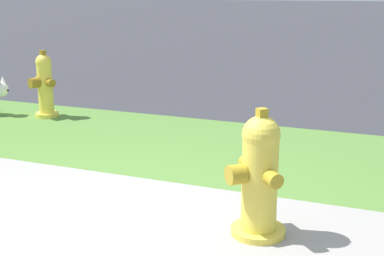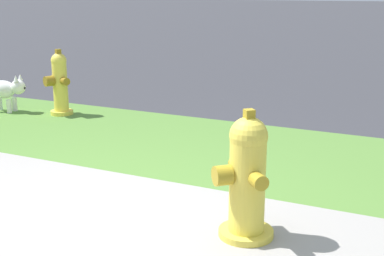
# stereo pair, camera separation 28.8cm
# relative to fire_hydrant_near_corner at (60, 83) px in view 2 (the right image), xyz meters

# --- Properties ---
(ground_plane) EXTENTS (120.00, 120.00, 0.00)m
(ground_plane) POSITION_rel_fire_hydrant_near_corner_xyz_m (2.06, -2.58, -0.38)
(ground_plane) COLOR #38383D
(sidewalk_pavement) EXTENTS (18.00, 2.19, 0.01)m
(sidewalk_pavement) POSITION_rel_fire_hydrant_near_corner_xyz_m (2.06, -2.58, -0.37)
(sidewalk_pavement) COLOR #9E9993
(sidewalk_pavement) RESTS_ON ground
(grass_verge) EXTENTS (18.00, 2.04, 0.01)m
(grass_verge) POSITION_rel_fire_hydrant_near_corner_xyz_m (2.06, -0.46, -0.37)
(grass_verge) COLOR #568438
(grass_verge) RESTS_ON ground
(fire_hydrant_near_corner) EXTENTS (0.36, 0.33, 0.78)m
(fire_hydrant_near_corner) POSITION_rel_fire_hydrant_near_corner_xyz_m (0.00, 0.00, 0.00)
(fire_hydrant_near_corner) COLOR yellow
(fire_hydrant_near_corner) RESTS_ON ground
(fire_hydrant_at_driveway) EXTENTS (0.36, 0.36, 0.80)m
(fire_hydrant_at_driveway) POSITION_rel_fire_hydrant_near_corner_xyz_m (3.12, -2.11, 0.01)
(fire_hydrant_at_driveway) COLOR yellow
(fire_hydrant_at_driveway) RESTS_ON ground
(small_white_dog) EXTENTS (0.51, 0.28, 0.47)m
(small_white_dog) POSITION_rel_fire_hydrant_near_corner_xyz_m (-0.68, -0.17, -0.11)
(small_white_dog) COLOR white
(small_white_dog) RESTS_ON ground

